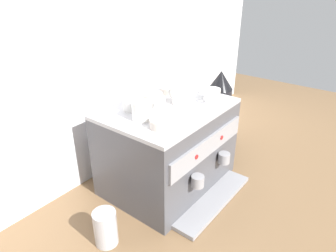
{
  "coord_description": "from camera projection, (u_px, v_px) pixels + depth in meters",
  "views": [
    {
      "loc": [
        -1.02,
        -0.8,
        0.96
      ],
      "look_at": [
        0.0,
        0.0,
        0.32
      ],
      "focal_mm": 32.67,
      "sensor_mm": 36.0,
      "label": 1
    }
  ],
  "objects": [
    {
      "name": "ceramic_bowl_0",
      "position": [
        152.0,
        98.0,
        1.44
      ],
      "size": [
        0.1,
        0.1,
        0.04
      ],
      "color": "beige",
      "rests_on": "espresso_machine"
    },
    {
      "name": "espresso_machine",
      "position": [
        169.0,
        147.0,
        1.49
      ],
      "size": [
        0.6,
        0.55,
        0.42
      ],
      "color": "#4C4C51",
      "rests_on": "ground_plane"
    },
    {
      "name": "ceramic_cup_0",
      "position": [
        179.0,
        96.0,
        1.41
      ],
      "size": [
        0.06,
        0.11,
        0.08
      ],
      "color": "white",
      "rests_on": "espresso_machine"
    },
    {
      "name": "milk_pitcher",
      "position": [
        106.0,
        228.0,
        1.19
      ],
      "size": [
        0.09,
        0.09,
        0.15
      ],
      "primitive_type": "cylinder",
      "color": "#B7B7BC",
      "rests_on": "ground_plane"
    },
    {
      "name": "ceramic_cup_1",
      "position": [
        143.0,
        110.0,
        1.26
      ],
      "size": [
        0.13,
        0.08,
        0.08
      ],
      "color": "white",
      "rests_on": "espresso_machine"
    },
    {
      "name": "ceramic_bowl_2",
      "position": [
        162.0,
        124.0,
        1.2
      ],
      "size": [
        0.1,
        0.1,
        0.04
      ],
      "color": "beige",
      "rests_on": "espresso_machine"
    },
    {
      "name": "ceramic_bowl_1",
      "position": [
        171.0,
        90.0,
        1.56
      ],
      "size": [
        0.11,
        0.11,
        0.03
      ],
      "color": "beige",
      "rests_on": "espresso_machine"
    },
    {
      "name": "ground_plane",
      "position": [
        168.0,
        181.0,
        1.59
      ],
      "size": [
        4.0,
        4.0,
        0.0
      ],
      "primitive_type": "plane",
      "color": "brown"
    },
    {
      "name": "ceramic_cup_5",
      "position": [
        157.0,
        104.0,
        1.35
      ],
      "size": [
        0.07,
        0.1,
        0.07
      ],
      "color": "white",
      "rests_on": "espresso_machine"
    },
    {
      "name": "coffee_grinder",
      "position": [
        219.0,
        107.0,
        1.88
      ],
      "size": [
        0.15,
        0.15,
        0.46
      ],
      "color": "black",
      "rests_on": "ground_plane"
    },
    {
      "name": "tiled_backsplash_wall",
      "position": [
        113.0,
        72.0,
        1.55
      ],
      "size": [
        2.8,
        0.03,
        1.04
      ],
      "primitive_type": "cube",
      "color": "silver",
      "rests_on": "ground_plane"
    },
    {
      "name": "ceramic_cup_4",
      "position": [
        132.0,
        101.0,
        1.36
      ],
      "size": [
        0.11,
        0.09,
        0.08
      ],
      "color": "white",
      "rests_on": "espresso_machine"
    },
    {
      "name": "ceramic_cup_2",
      "position": [
        212.0,
        95.0,
        1.45
      ],
      "size": [
        0.1,
        0.07,
        0.06
      ],
      "color": "white",
      "rests_on": "espresso_machine"
    },
    {
      "name": "ceramic_cup_3",
      "position": [
        191.0,
        86.0,
        1.56
      ],
      "size": [
        0.08,
        0.12,
        0.07
      ],
      "color": "white",
      "rests_on": "espresso_machine"
    }
  ]
}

